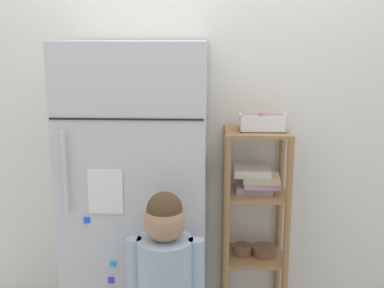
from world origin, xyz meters
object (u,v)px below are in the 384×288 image
object	(u,v)px
child_standing	(166,282)
pantry_shelf_unit	(255,210)
refrigerator	(139,201)
fruit_bin	(262,123)

from	to	relation	value
child_standing	pantry_shelf_unit	xyz separation A→B (m)	(0.44, 0.62, 0.11)
refrigerator	pantry_shelf_unit	bearing A→B (deg)	12.42
child_standing	fruit_bin	size ratio (longest dim) A/B	4.38
refrigerator	pantry_shelf_unit	world-z (taller)	refrigerator
refrigerator	child_standing	distance (m)	0.55
child_standing	pantry_shelf_unit	distance (m)	0.77
refrigerator	child_standing	world-z (taller)	refrigerator
pantry_shelf_unit	fruit_bin	bearing A→B (deg)	-29.45
pantry_shelf_unit	fruit_bin	world-z (taller)	fruit_bin
refrigerator	pantry_shelf_unit	xyz separation A→B (m)	(0.63, 0.14, -0.09)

